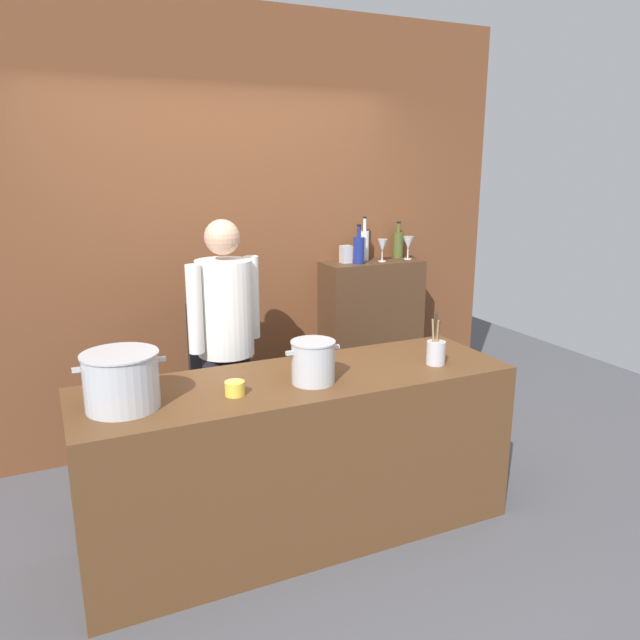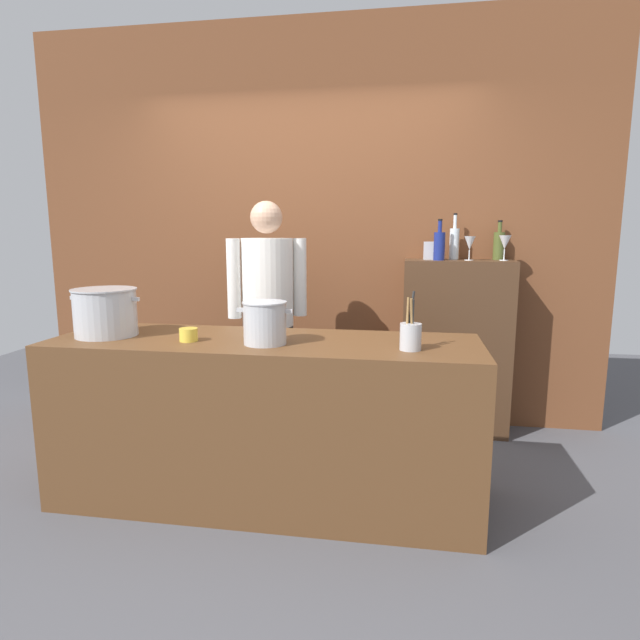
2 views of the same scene
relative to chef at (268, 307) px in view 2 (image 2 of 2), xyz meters
name	(u,v)px [view 2 (image 2 of 2)]	position (x,y,z in m)	size (l,w,h in m)	color
ground_plane	(267,497)	(0.18, -0.74, -0.96)	(8.00, 8.00, 0.00)	#4C4C51
brick_back_panel	(311,226)	(0.18, 0.66, 0.54)	(4.40, 0.10, 3.00)	brown
prep_counter	(265,420)	(0.18, -0.74, -0.51)	(2.27, 0.70, 0.90)	brown
bar_cabinet	(455,347)	(1.28, 0.45, -0.33)	(0.76, 0.32, 1.26)	#472D1C
chef	(268,307)	(0.00, 0.00, 0.00)	(0.49, 0.40, 1.66)	black
stockpot_large	(105,312)	(-0.70, -0.78, 0.07)	(0.40, 0.34, 0.26)	#B7BABF
stockpot_small	(265,323)	(0.21, -0.84, 0.04)	(0.29, 0.23, 0.22)	#B7BABF
utensil_crock	(411,335)	(0.94, -0.85, 0.01)	(0.10, 0.10, 0.28)	#B7BABF
butter_jar	(189,335)	(-0.20, -0.84, -0.03)	(0.10, 0.10, 0.07)	yellow
wine_bottle_clear	(454,243)	(1.24, 0.52, 0.42)	(0.07, 0.07, 0.33)	silver
wine_bottle_cobalt	(439,245)	(1.13, 0.40, 0.40)	(0.08, 0.08, 0.28)	navy
wine_bottle_olive	(499,245)	(1.56, 0.54, 0.40)	(0.08, 0.08, 0.28)	#475123
wine_glass_tall	(505,243)	(1.58, 0.43, 0.42)	(0.08, 0.08, 0.17)	silver
wine_glass_wide	(470,244)	(1.34, 0.42, 0.41)	(0.08, 0.08, 0.17)	silver
spice_tin_silver	(429,251)	(1.07, 0.48, 0.36)	(0.07, 0.07, 0.13)	#B2B2B7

